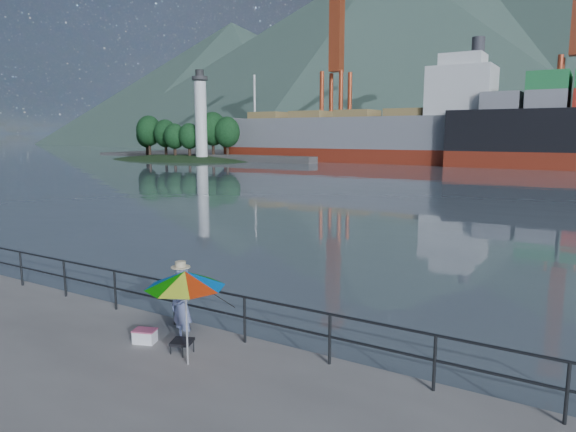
# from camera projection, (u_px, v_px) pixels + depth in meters

# --- Properties ---
(harbor_water) EXTENTS (500.00, 280.00, 0.00)m
(harbor_water) POSITION_uv_depth(u_px,v_px,m) (555.00, 153.00, 120.82)
(harbor_water) COLOR #526069
(harbor_water) RESTS_ON ground
(guardrail) EXTENTS (22.00, 0.06, 1.03)m
(guardrail) POSITION_uv_depth(u_px,v_px,m) (144.00, 296.00, 12.34)
(guardrail) COLOR #2D3033
(guardrail) RESTS_ON ground
(lighthouse_islet) EXTENTS (48.00, 26.40, 19.20)m
(lighthouse_islet) POSITION_uv_depth(u_px,v_px,m) (180.00, 157.00, 91.40)
(lighthouse_islet) COLOR #263F1E
(lighthouse_islet) RESTS_ON ground
(fisherman) EXTENTS (0.67, 0.51, 1.63)m
(fisherman) POSITION_uv_depth(u_px,v_px,m) (182.00, 306.00, 10.71)
(fisherman) COLOR #294396
(fisherman) RESTS_ON ground
(beach_umbrella) EXTENTS (1.59, 1.59, 1.85)m
(beach_umbrella) POSITION_uv_depth(u_px,v_px,m) (185.00, 279.00, 9.58)
(beach_umbrella) COLOR white
(beach_umbrella) RESTS_ON ground
(folding_stool) EXTENTS (0.53, 0.53, 0.27)m
(folding_stool) POSITION_uv_depth(u_px,v_px,m) (182.00, 346.00, 10.32)
(folding_stool) COLOR black
(folding_stool) RESTS_ON ground
(cooler_bag) EXTENTS (0.52, 0.43, 0.26)m
(cooler_bag) POSITION_uv_depth(u_px,v_px,m) (145.00, 337.00, 10.85)
(cooler_bag) COLOR white
(cooler_bag) RESTS_ON ground
(fishing_rod) EXTENTS (0.04, 1.68, 1.18)m
(fishing_rod) POSITION_uv_depth(u_px,v_px,m) (213.00, 332.00, 11.46)
(fishing_rod) COLOR black
(fishing_rod) RESTS_ON ground
(bulk_carrier) EXTENTS (49.96, 8.65, 14.50)m
(bulk_carrier) POSITION_uv_depth(u_px,v_px,m) (371.00, 135.00, 83.39)
(bulk_carrier) COLOR maroon
(bulk_carrier) RESTS_ON ground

